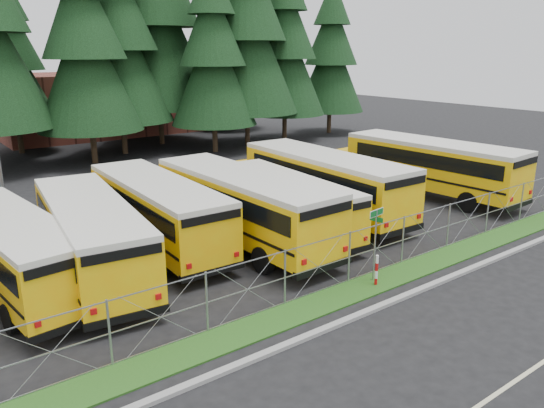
{
  "coord_description": "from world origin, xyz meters",
  "views": [
    {
      "loc": [
        -14.12,
        -13.73,
        8.35
      ],
      "look_at": [
        -0.77,
        4.0,
        1.82
      ],
      "focal_mm": 35.0,
      "sensor_mm": 36.0,
      "label": 1
    }
  ],
  "objects_px": {
    "bus_4": "(238,207)",
    "bus_east": "(425,168)",
    "bus_6": "(319,184)",
    "striped_bollard": "(376,271)",
    "bus_3": "(154,212)",
    "bus_5": "(283,204)",
    "bus_2": "(89,237)",
    "bus_1": "(10,253)",
    "street_sign": "(376,230)"
  },
  "relations": [
    {
      "from": "bus_3",
      "to": "bus_1",
      "type": "bearing_deg",
      "value": -167.14
    },
    {
      "from": "bus_5",
      "to": "bus_6",
      "type": "bearing_deg",
      "value": 22.97
    },
    {
      "from": "bus_1",
      "to": "bus_6",
      "type": "distance_m",
      "value": 14.89
    },
    {
      "from": "bus_3",
      "to": "street_sign",
      "type": "distance_m",
      "value": 9.71
    },
    {
      "from": "bus_6",
      "to": "street_sign",
      "type": "height_order",
      "value": "bus_6"
    },
    {
      "from": "bus_4",
      "to": "bus_east",
      "type": "relative_size",
      "value": 0.98
    },
    {
      "from": "bus_1",
      "to": "bus_3",
      "type": "bearing_deg",
      "value": 4.77
    },
    {
      "from": "bus_5",
      "to": "striped_bollard",
      "type": "distance_m",
      "value": 6.9
    },
    {
      "from": "bus_east",
      "to": "striped_bollard",
      "type": "distance_m",
      "value": 13.71
    },
    {
      "from": "bus_2",
      "to": "bus_5",
      "type": "distance_m",
      "value": 8.89
    },
    {
      "from": "bus_5",
      "to": "street_sign",
      "type": "height_order",
      "value": "street_sign"
    },
    {
      "from": "bus_5",
      "to": "bus_1",
      "type": "bearing_deg",
      "value": -179.83
    },
    {
      "from": "bus_3",
      "to": "striped_bollard",
      "type": "xyz_separation_m",
      "value": [
        4.56,
        -8.77,
        -0.89
      ]
    },
    {
      "from": "bus_6",
      "to": "bus_east",
      "type": "distance_m",
      "value": 7.54
    },
    {
      "from": "bus_6",
      "to": "bus_east",
      "type": "bearing_deg",
      "value": -5.7
    },
    {
      "from": "bus_6",
      "to": "bus_east",
      "type": "relative_size",
      "value": 0.99
    },
    {
      "from": "bus_1",
      "to": "bus_3",
      "type": "height_order",
      "value": "bus_3"
    },
    {
      "from": "street_sign",
      "to": "striped_bollard",
      "type": "relative_size",
      "value": 2.34
    },
    {
      "from": "bus_2",
      "to": "bus_3",
      "type": "height_order",
      "value": "bus_3"
    },
    {
      "from": "bus_1",
      "to": "bus_east",
      "type": "xyz_separation_m",
      "value": [
        22.36,
        -0.64,
        0.21
      ]
    },
    {
      "from": "bus_1",
      "to": "street_sign",
      "type": "relative_size",
      "value": 3.83
    },
    {
      "from": "bus_1",
      "to": "street_sign",
      "type": "xyz_separation_m",
      "value": [
        10.82,
        -7.27,
        0.62
      ]
    },
    {
      "from": "bus_2",
      "to": "bus_5",
      "type": "height_order",
      "value": "bus_2"
    },
    {
      "from": "bus_6",
      "to": "striped_bollard",
      "type": "distance_m",
      "value": 9.06
    },
    {
      "from": "bus_1",
      "to": "bus_5",
      "type": "height_order",
      "value": "bus_1"
    },
    {
      "from": "bus_2",
      "to": "bus_4",
      "type": "distance_m",
      "value": 6.46
    },
    {
      "from": "bus_1",
      "to": "bus_2",
      "type": "bearing_deg",
      "value": -11.76
    },
    {
      "from": "bus_5",
      "to": "bus_4",
      "type": "bearing_deg",
      "value": -178.92
    },
    {
      "from": "bus_5",
      "to": "bus_2",
      "type": "bearing_deg",
      "value": -179.35
    },
    {
      "from": "bus_6",
      "to": "bus_4",
      "type": "bearing_deg",
      "value": -168.67
    },
    {
      "from": "bus_6",
      "to": "bus_5",
      "type": "bearing_deg",
      "value": -159.7
    },
    {
      "from": "bus_4",
      "to": "bus_east",
      "type": "distance_m",
      "value": 13.21
    },
    {
      "from": "bus_2",
      "to": "bus_4",
      "type": "height_order",
      "value": "bus_4"
    },
    {
      "from": "bus_3",
      "to": "bus_5",
      "type": "bearing_deg",
      "value": -17.76
    },
    {
      "from": "striped_bollard",
      "to": "bus_4",
      "type": "bearing_deg",
      "value": 101.78
    },
    {
      "from": "bus_1",
      "to": "bus_east",
      "type": "distance_m",
      "value": 22.37
    },
    {
      "from": "bus_5",
      "to": "bus_6",
      "type": "relative_size",
      "value": 0.84
    },
    {
      "from": "bus_east",
      "to": "bus_4",
      "type": "bearing_deg",
      "value": 176.21
    },
    {
      "from": "bus_4",
      "to": "bus_5",
      "type": "bearing_deg",
      "value": -4.42
    },
    {
      "from": "bus_3",
      "to": "striped_bollard",
      "type": "distance_m",
      "value": 9.93
    },
    {
      "from": "bus_3",
      "to": "bus_6",
      "type": "distance_m",
      "value": 8.89
    },
    {
      "from": "bus_4",
      "to": "bus_3",
      "type": "bearing_deg",
      "value": 147.99
    },
    {
      "from": "bus_4",
      "to": "striped_bollard",
      "type": "distance_m",
      "value": 7.14
    },
    {
      "from": "bus_1",
      "to": "striped_bollard",
      "type": "xyz_separation_m",
      "value": [
        10.6,
        -7.61,
        -0.81
      ]
    },
    {
      "from": "bus_3",
      "to": "street_sign",
      "type": "bearing_deg",
      "value": -58.58
    },
    {
      "from": "bus_3",
      "to": "bus_4",
      "type": "distance_m",
      "value": 3.62
    },
    {
      "from": "bus_3",
      "to": "bus_4",
      "type": "bearing_deg",
      "value": -28.78
    },
    {
      "from": "bus_1",
      "to": "street_sign",
      "type": "height_order",
      "value": "bus_1"
    },
    {
      "from": "bus_4",
      "to": "bus_2",
      "type": "bearing_deg",
      "value": 175.0
    },
    {
      "from": "bus_6",
      "to": "striped_bollard",
      "type": "xyz_separation_m",
      "value": [
        -4.29,
        -7.91,
        -1.01
      ]
    }
  ]
}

